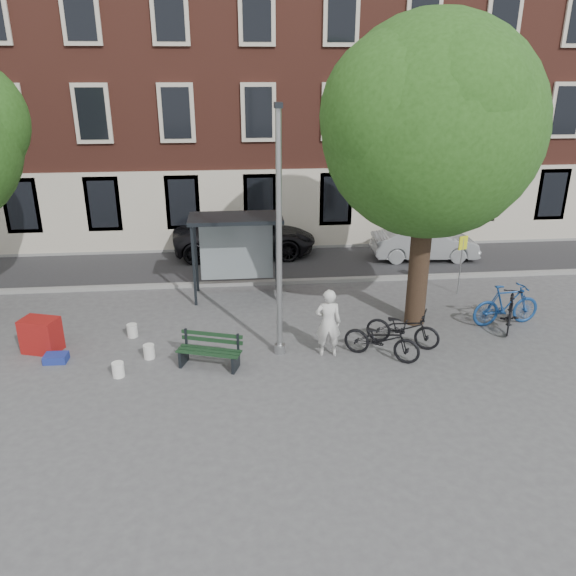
{
  "coord_description": "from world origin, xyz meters",
  "views": [
    {
      "loc": [
        -1.05,
        -12.75,
        6.75
      ],
      "look_at": [
        0.31,
        0.96,
        1.4
      ],
      "focal_mm": 35.0,
      "sensor_mm": 36.0,
      "label": 1
    }
  ],
  "objects_px": {
    "bike_a": "(403,328)",
    "car_dark": "(245,235)",
    "bus_shelter": "(249,237)",
    "car_silver": "(424,243)",
    "bench": "(210,352)",
    "red_stand": "(41,335)",
    "bike_c": "(382,339)",
    "lamppost": "(279,249)",
    "notice_sign": "(462,252)",
    "bike_b": "(506,305)",
    "painter": "(328,323)",
    "bike_d": "(510,311)"
  },
  "relations": [
    {
      "from": "painter",
      "to": "red_stand",
      "type": "relative_size",
      "value": 1.97
    },
    {
      "from": "lamppost",
      "to": "red_stand",
      "type": "bearing_deg",
      "value": 173.34
    },
    {
      "from": "bike_a",
      "to": "car_dark",
      "type": "xyz_separation_m",
      "value": [
        -3.88,
        8.28,
        0.25
      ]
    },
    {
      "from": "bench",
      "to": "red_stand",
      "type": "height_order",
      "value": "red_stand"
    },
    {
      "from": "bus_shelter",
      "to": "notice_sign",
      "type": "xyz_separation_m",
      "value": [
        6.68,
        -0.61,
        -0.51
      ]
    },
    {
      "from": "bus_shelter",
      "to": "red_stand",
      "type": "distance_m",
      "value": 6.59
    },
    {
      "from": "bike_b",
      "to": "red_stand",
      "type": "bearing_deg",
      "value": 85.16
    },
    {
      "from": "lamppost",
      "to": "notice_sign",
      "type": "xyz_separation_m",
      "value": [
        6.07,
        3.5,
        -1.38
      ]
    },
    {
      "from": "painter",
      "to": "car_silver",
      "type": "relative_size",
      "value": 0.45
    },
    {
      "from": "bus_shelter",
      "to": "car_silver",
      "type": "xyz_separation_m",
      "value": [
        6.74,
        3.01,
        -1.27
      ]
    },
    {
      "from": "bike_a",
      "to": "bike_b",
      "type": "xyz_separation_m",
      "value": [
        3.27,
        0.98,
        0.1
      ]
    },
    {
      "from": "bike_d",
      "to": "red_stand",
      "type": "bearing_deg",
      "value": 28.78
    },
    {
      "from": "bike_b",
      "to": "car_dark",
      "type": "xyz_separation_m",
      "value": [
        -7.15,
        7.3,
        0.15
      ]
    },
    {
      "from": "lamppost",
      "to": "painter",
      "type": "distance_m",
      "value": 2.25
    },
    {
      "from": "car_silver",
      "to": "car_dark",
      "type": "bearing_deg",
      "value": 82.63
    },
    {
      "from": "painter",
      "to": "car_silver",
      "type": "bearing_deg",
      "value": -119.01
    },
    {
      "from": "car_silver",
      "to": "notice_sign",
      "type": "xyz_separation_m",
      "value": [
        -0.06,
        -3.62,
        0.76
      ]
    },
    {
      "from": "bus_shelter",
      "to": "bench",
      "type": "xyz_separation_m",
      "value": [
        -1.14,
        -4.6,
        -1.55
      ]
    },
    {
      "from": "lamppost",
      "to": "bus_shelter",
      "type": "distance_m",
      "value": 4.24
    },
    {
      "from": "bench",
      "to": "car_silver",
      "type": "height_order",
      "value": "car_silver"
    },
    {
      "from": "car_silver",
      "to": "bike_c",
      "type": "bearing_deg",
      "value": 157.92
    },
    {
      "from": "bike_a",
      "to": "bench",
      "type": "bearing_deg",
      "value": 124.9
    },
    {
      "from": "lamppost",
      "to": "bus_shelter",
      "type": "relative_size",
      "value": 2.14
    },
    {
      "from": "bus_shelter",
      "to": "bike_a",
      "type": "bearing_deg",
      "value": -46.05
    },
    {
      "from": "car_dark",
      "to": "bike_c",
      "type": "bearing_deg",
      "value": -161.07
    },
    {
      "from": "notice_sign",
      "to": "bench",
      "type": "bearing_deg",
      "value": -174.4
    },
    {
      "from": "red_stand",
      "to": "notice_sign",
      "type": "distance_m",
      "value": 12.48
    },
    {
      "from": "bike_b",
      "to": "car_silver",
      "type": "height_order",
      "value": "car_silver"
    },
    {
      "from": "red_stand",
      "to": "painter",
      "type": "bearing_deg",
      "value": -7.12
    },
    {
      "from": "bench",
      "to": "bike_c",
      "type": "distance_m",
      "value": 4.26
    },
    {
      "from": "bike_c",
      "to": "red_stand",
      "type": "xyz_separation_m",
      "value": [
        -8.56,
        1.21,
        -0.06
      ]
    },
    {
      "from": "lamppost",
      "to": "red_stand",
      "type": "distance_m",
      "value": 6.53
    },
    {
      "from": "bike_a",
      "to": "notice_sign",
      "type": "relative_size",
      "value": 0.99
    },
    {
      "from": "painter",
      "to": "bike_d",
      "type": "relative_size",
      "value": 1.0
    },
    {
      "from": "bike_c",
      "to": "car_silver",
      "type": "xyz_separation_m",
      "value": [
        3.62,
        7.62,
        0.14
      ]
    },
    {
      "from": "car_dark",
      "to": "painter",
      "type": "bearing_deg",
      "value": -168.46
    },
    {
      "from": "bike_b",
      "to": "notice_sign",
      "type": "bearing_deg",
      "value": 3.48
    },
    {
      "from": "notice_sign",
      "to": "painter",
      "type": "bearing_deg",
      "value": -164.27
    },
    {
      "from": "lamppost",
      "to": "bike_b",
      "type": "height_order",
      "value": "lamppost"
    },
    {
      "from": "bike_a",
      "to": "red_stand",
      "type": "relative_size",
      "value": 2.14
    },
    {
      "from": "painter",
      "to": "bike_c",
      "type": "relative_size",
      "value": 0.91
    },
    {
      "from": "car_dark",
      "to": "red_stand",
      "type": "xyz_separation_m",
      "value": [
        -5.4,
        -7.69,
        -0.31
      ]
    },
    {
      "from": "bus_shelter",
      "to": "car_silver",
      "type": "height_order",
      "value": "bus_shelter"
    },
    {
      "from": "lamppost",
      "to": "notice_sign",
      "type": "bearing_deg",
      "value": 29.96
    },
    {
      "from": "painter",
      "to": "bike_b",
      "type": "height_order",
      "value": "painter"
    },
    {
      "from": "bike_c",
      "to": "red_stand",
      "type": "relative_size",
      "value": 2.16
    },
    {
      "from": "lamppost",
      "to": "red_stand",
      "type": "relative_size",
      "value": 6.79
    },
    {
      "from": "bike_c",
      "to": "car_silver",
      "type": "distance_m",
      "value": 8.43
    },
    {
      "from": "lamppost",
      "to": "car_dark",
      "type": "bearing_deg",
      "value": 94.43
    },
    {
      "from": "bike_b",
      "to": "car_dark",
      "type": "height_order",
      "value": "car_dark"
    }
  ]
}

